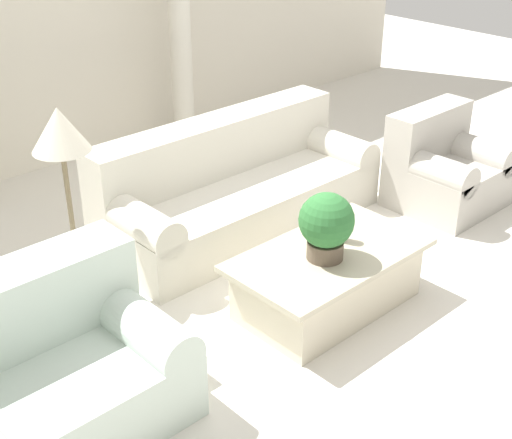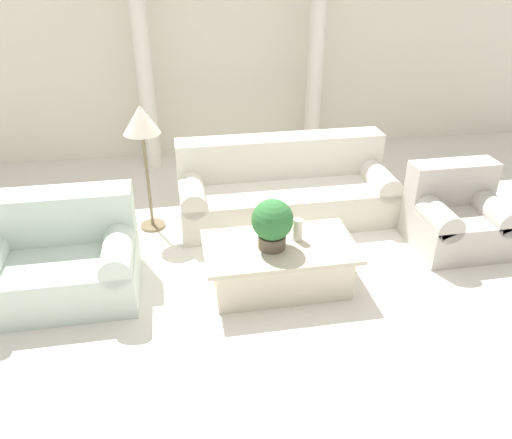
{
  "view_description": "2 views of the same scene",
  "coord_description": "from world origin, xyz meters",
  "px_view_note": "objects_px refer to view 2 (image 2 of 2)",
  "views": [
    {
      "loc": [
        -3.29,
        -3.09,
        2.88
      ],
      "look_at": [
        -0.35,
        0.08,
        0.6
      ],
      "focal_mm": 50.0,
      "sensor_mm": 36.0,
      "label": 1
    },
    {
      "loc": [
        -0.98,
        -4.11,
        2.83
      ],
      "look_at": [
        -0.27,
        -0.07,
        0.55
      ],
      "focal_mm": 35.0,
      "sensor_mm": 36.0,
      "label": 2
    }
  ],
  "objects_px": {
    "sofa_long": "(284,188)",
    "armchair": "(456,215)",
    "loveseat": "(59,256)",
    "coffee_table": "(279,265)",
    "floor_lamp": "(142,127)",
    "potted_plant": "(272,223)"
  },
  "relations": [
    {
      "from": "coffee_table",
      "to": "potted_plant",
      "type": "height_order",
      "value": "potted_plant"
    },
    {
      "from": "sofa_long",
      "to": "potted_plant",
      "type": "distance_m",
      "value": 1.5
    },
    {
      "from": "sofa_long",
      "to": "floor_lamp",
      "type": "bearing_deg",
      "value": -178.6
    },
    {
      "from": "loveseat",
      "to": "floor_lamp",
      "type": "height_order",
      "value": "floor_lamp"
    },
    {
      "from": "potted_plant",
      "to": "armchair",
      "type": "relative_size",
      "value": 0.51
    },
    {
      "from": "loveseat",
      "to": "coffee_table",
      "type": "height_order",
      "value": "loveseat"
    },
    {
      "from": "coffee_table",
      "to": "potted_plant",
      "type": "relative_size",
      "value": 2.96
    },
    {
      "from": "potted_plant",
      "to": "floor_lamp",
      "type": "relative_size",
      "value": 0.33
    },
    {
      "from": "potted_plant",
      "to": "loveseat",
      "type": "bearing_deg",
      "value": 170.6
    },
    {
      "from": "coffee_table",
      "to": "potted_plant",
      "type": "distance_m",
      "value": 0.48
    },
    {
      "from": "floor_lamp",
      "to": "loveseat",
      "type": "bearing_deg",
      "value": -127.59
    },
    {
      "from": "coffee_table",
      "to": "potted_plant",
      "type": "xyz_separation_m",
      "value": [
        -0.08,
        -0.03,
        0.47
      ]
    },
    {
      "from": "coffee_table",
      "to": "armchair",
      "type": "height_order",
      "value": "armchair"
    },
    {
      "from": "sofa_long",
      "to": "armchair",
      "type": "bearing_deg",
      "value": -30.29
    },
    {
      "from": "sofa_long",
      "to": "coffee_table",
      "type": "relative_size",
      "value": 1.75
    },
    {
      "from": "loveseat",
      "to": "armchair",
      "type": "bearing_deg",
      "value": 1.78
    },
    {
      "from": "sofa_long",
      "to": "floor_lamp",
      "type": "relative_size",
      "value": 1.72
    },
    {
      "from": "sofa_long",
      "to": "floor_lamp",
      "type": "xyz_separation_m",
      "value": [
        -1.53,
        -0.04,
        0.83
      ]
    },
    {
      "from": "coffee_table",
      "to": "potted_plant",
      "type": "bearing_deg",
      "value": -160.65
    },
    {
      "from": "sofa_long",
      "to": "loveseat",
      "type": "bearing_deg",
      "value": -155.19
    },
    {
      "from": "floor_lamp",
      "to": "sofa_long",
      "type": "bearing_deg",
      "value": 1.4
    },
    {
      "from": "sofa_long",
      "to": "loveseat",
      "type": "xyz_separation_m",
      "value": [
        -2.33,
        -1.08,
        0.01
      ]
    }
  ]
}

